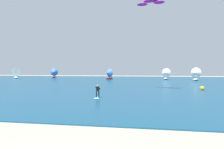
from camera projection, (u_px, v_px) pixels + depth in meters
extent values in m
cube|color=navy|center=(131.00, 82.00, 57.73)|extent=(160.00, 90.00, 0.10)
cube|color=#26B2CC|center=(98.00, 97.00, 26.14)|extent=(0.50, 1.42, 0.05)
cylinder|color=black|center=(97.00, 94.00, 25.97)|extent=(0.14, 0.14, 0.80)
cylinder|color=black|center=(99.00, 94.00, 26.29)|extent=(0.14, 0.14, 0.80)
cube|color=black|center=(98.00, 89.00, 26.11)|extent=(0.37, 0.23, 0.60)
sphere|color=beige|center=(98.00, 86.00, 26.10)|extent=(0.22, 0.22, 0.22)
cylinder|color=black|center=(96.00, 88.00, 26.22)|extent=(0.11, 0.51, 0.39)
cylinder|color=black|center=(99.00, 88.00, 26.16)|extent=(0.11, 0.51, 0.39)
ellipsoid|color=white|center=(96.00, 98.00, 25.20)|extent=(0.72, 0.63, 0.08)
ellipsoid|color=#B21999|center=(151.00, 1.00, 33.11)|extent=(2.73, 1.98, 0.29)
ellipsoid|color=#B21999|center=(142.00, 4.00, 33.64)|extent=(2.09, 1.84, 0.29)
ellipsoid|color=#B21999|center=(159.00, 2.00, 32.60)|extent=(2.09, 1.84, 0.29)
ellipsoid|color=silver|center=(166.00, 79.00, 70.92)|extent=(2.57, 3.99, 0.71)
cylinder|color=silver|center=(166.00, 72.00, 71.01)|extent=(0.12, 0.12, 3.77)
cone|color=white|center=(166.00, 73.00, 70.31)|extent=(3.55, 2.68, 3.17)
ellipsoid|color=maroon|center=(109.00, 78.00, 73.12)|extent=(3.00, 3.76, 0.68)
cylinder|color=silver|center=(110.00, 72.00, 73.19)|extent=(0.11, 0.11, 3.65)
cone|color=#3F72CC|center=(108.00, 73.00, 72.60)|extent=(3.44, 2.98, 3.06)
ellipsoid|color=silver|center=(196.00, 79.00, 64.34)|extent=(3.03, 4.16, 0.74)
cylinder|color=silver|center=(196.00, 72.00, 64.43)|extent=(0.12, 0.12, 3.97)
cone|color=silver|center=(195.00, 73.00, 63.74)|extent=(3.76, 3.07, 3.34)
ellipsoid|color=white|center=(16.00, 78.00, 77.92)|extent=(3.97, 4.22, 0.81)
cylinder|color=silver|center=(16.00, 71.00, 77.68)|extent=(0.13, 0.13, 4.32)
cone|color=silver|center=(15.00, 72.00, 78.48)|extent=(3.97, 3.82, 3.63)
ellipsoid|color=maroon|center=(54.00, 77.00, 85.16)|extent=(2.29, 4.05, 0.72)
cylinder|color=silver|center=(54.00, 72.00, 85.27)|extent=(0.12, 0.12, 3.83)
cone|color=#3F72CC|center=(54.00, 72.00, 84.45)|extent=(3.55, 2.48, 3.22)
sphere|color=yellow|center=(202.00, 88.00, 35.45)|extent=(0.72, 0.72, 0.72)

